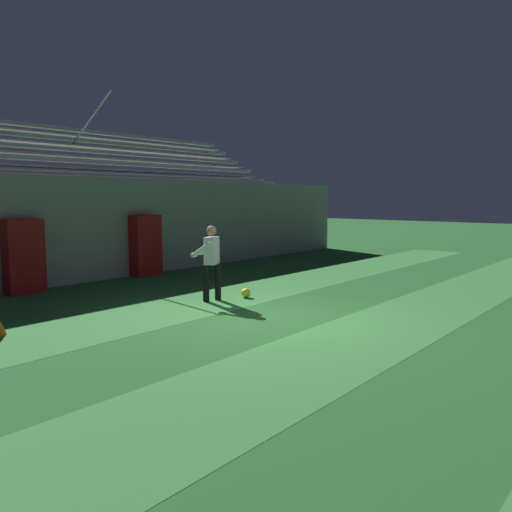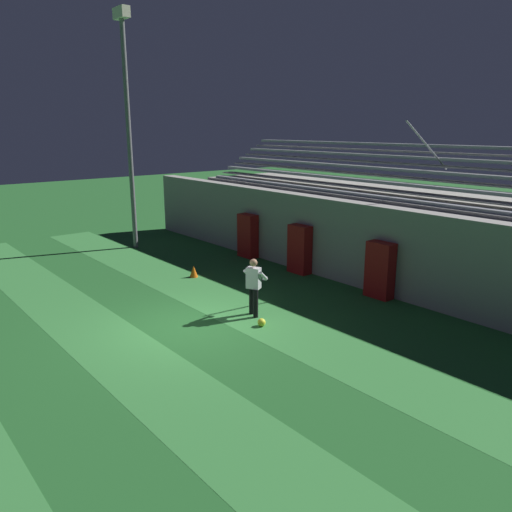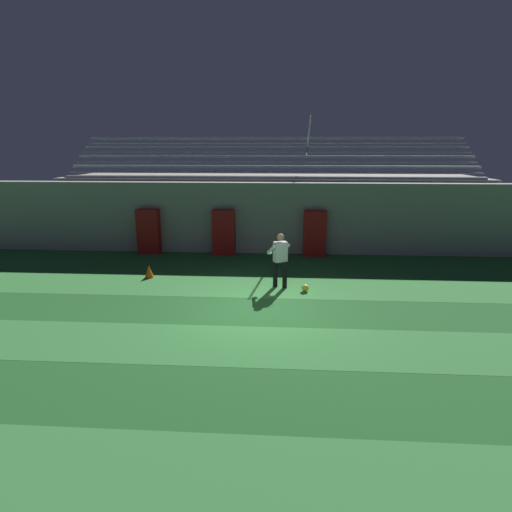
# 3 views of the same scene
# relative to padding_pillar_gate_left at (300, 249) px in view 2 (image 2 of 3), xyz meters

# --- Properties ---
(ground_plane) EXTENTS (80.00, 80.00, 0.00)m
(ground_plane) POSITION_rel_padding_pillar_gate_left_xyz_m (1.78, -5.95, -0.89)
(ground_plane) COLOR #236028
(turf_stripe_mid) EXTENTS (28.00, 1.97, 0.01)m
(turf_stripe_mid) POSITION_rel_padding_pillar_gate_left_xyz_m (1.78, -8.01, -0.88)
(turf_stripe_mid) COLOR #38843D
(turf_stripe_mid) RESTS_ON ground
(turf_stripe_far) EXTENTS (28.00, 1.97, 0.01)m
(turf_stripe_far) POSITION_rel_padding_pillar_gate_left_xyz_m (1.78, -4.07, -0.88)
(turf_stripe_far) COLOR #38843D
(turf_stripe_far) RESTS_ON ground
(back_wall) EXTENTS (24.00, 0.60, 2.80)m
(back_wall) POSITION_rel_padding_pillar_gate_left_xyz_m (1.78, 0.55, 0.51)
(back_wall) COLOR #999691
(back_wall) RESTS_ON ground
(padding_pillar_gate_left) EXTENTS (0.87, 0.44, 1.77)m
(padding_pillar_gate_left) POSITION_rel_padding_pillar_gate_left_xyz_m (0.00, 0.00, 0.00)
(padding_pillar_gate_left) COLOR maroon
(padding_pillar_gate_left) RESTS_ON ground
(padding_pillar_gate_right) EXTENTS (0.87, 0.44, 1.77)m
(padding_pillar_gate_right) POSITION_rel_padding_pillar_gate_left_xyz_m (3.56, 0.00, 0.00)
(padding_pillar_gate_right) COLOR maroon
(padding_pillar_gate_right) RESTS_ON ground
(padding_pillar_far_left) EXTENTS (0.87, 0.44, 1.77)m
(padding_pillar_far_left) POSITION_rel_padding_pillar_gate_left_xyz_m (-3.01, 0.00, 0.00)
(padding_pillar_far_left) COLOR maroon
(padding_pillar_far_left) RESTS_ON ground
(bleacher_stand) EXTENTS (18.00, 4.05, 5.43)m
(bleacher_stand) POSITION_rel_padding_pillar_gate_left_xyz_m (1.78, 2.89, 0.62)
(bleacher_stand) COLOR #999691
(bleacher_stand) RESTS_ON ground
(floodlight_pole) EXTENTS (0.90, 0.36, 9.85)m
(floodlight_pole) POSITION_rel_padding_pillar_gate_left_xyz_m (-7.56, -2.78, 5.17)
(floodlight_pole) COLOR slate
(floodlight_pole) RESTS_ON ground
(goalkeeper) EXTENTS (0.72, 0.68, 1.67)m
(goalkeeper) POSITION_rel_padding_pillar_gate_left_xyz_m (2.25, -4.03, 0.07)
(goalkeeper) COLOR black
(goalkeeper) RESTS_ON ground
(soccer_ball) EXTENTS (0.22, 0.22, 0.22)m
(soccer_ball) POSITION_rel_padding_pillar_gate_left_xyz_m (3.01, -4.38, -0.78)
(soccer_ball) COLOR yellow
(soccer_ball) RESTS_ON ground
(traffic_cone) EXTENTS (0.30, 0.30, 0.42)m
(traffic_cone) POSITION_rel_padding_pillar_gate_left_xyz_m (-2.02, -3.29, -0.68)
(traffic_cone) COLOR orange
(traffic_cone) RESTS_ON ground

